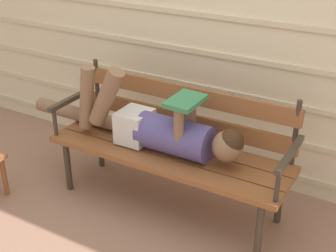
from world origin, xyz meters
name	(u,v)px	position (x,y,z in m)	size (l,w,h in m)	color
ground_plane	(160,212)	(0.00, 0.00, 0.00)	(12.00, 12.00, 0.00)	#936B56
house_siding	(213,15)	(0.00, 0.72, 1.18)	(5.04, 0.08, 2.36)	beige
park_bench	(173,141)	(0.00, 0.18, 0.46)	(1.61, 0.50, 0.85)	brown
reclining_person	(154,127)	(-0.10, 0.11, 0.57)	(1.67, 0.26, 0.53)	#514784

